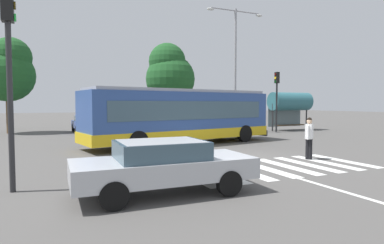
{
  "coord_description": "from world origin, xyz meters",
  "views": [
    {
      "loc": [
        -7.21,
        -11.87,
        2.26
      ],
      "look_at": [
        -0.13,
        3.96,
        1.3
      ],
      "focal_mm": 30.4,
      "sensor_mm": 36.0,
      "label": 1
    }
  ],
  "objects_px": {
    "twin_arm_street_lamp": "(235,57)",
    "background_tree_right": "(170,74)",
    "foreground_sedan": "(163,164)",
    "parked_car_teal": "(121,122)",
    "traffic_light_near_corner": "(9,56)",
    "pedestrian_crossing_street": "(309,136)",
    "parked_car_blue": "(86,123)",
    "city_transit_bus": "(182,116)",
    "traffic_light_far_corner": "(277,92)",
    "bus_stop_shelter": "(290,102)",
    "parked_car_charcoal": "(152,121)",
    "background_tree_left": "(9,70)"
  },
  "relations": [
    {
      "from": "city_transit_bus",
      "to": "pedestrian_crossing_street",
      "type": "height_order",
      "value": "city_transit_bus"
    },
    {
      "from": "twin_arm_street_lamp",
      "to": "background_tree_right",
      "type": "bearing_deg",
      "value": 101.71
    },
    {
      "from": "bus_stop_shelter",
      "to": "background_tree_right",
      "type": "distance_m",
      "value": 12.56
    },
    {
      "from": "city_transit_bus",
      "to": "background_tree_left",
      "type": "distance_m",
      "value": 15.46
    },
    {
      "from": "bus_stop_shelter",
      "to": "parked_car_teal",
      "type": "bearing_deg",
      "value": 161.89
    },
    {
      "from": "background_tree_right",
      "to": "parked_car_charcoal",
      "type": "bearing_deg",
      "value": -125.45
    },
    {
      "from": "parked_car_charcoal",
      "to": "background_tree_right",
      "type": "height_order",
      "value": "background_tree_right"
    },
    {
      "from": "parked_car_blue",
      "to": "parked_car_teal",
      "type": "distance_m",
      "value": 2.69
    },
    {
      "from": "foreground_sedan",
      "to": "bus_stop_shelter",
      "type": "distance_m",
      "value": 21.96
    },
    {
      "from": "foreground_sedan",
      "to": "city_transit_bus",
      "type": "bearing_deg",
      "value": 64.98
    },
    {
      "from": "traffic_light_near_corner",
      "to": "traffic_light_far_corner",
      "type": "distance_m",
      "value": 21.36
    },
    {
      "from": "twin_arm_street_lamp",
      "to": "parked_car_teal",
      "type": "bearing_deg",
      "value": 151.7
    },
    {
      "from": "city_transit_bus",
      "to": "background_tree_left",
      "type": "relative_size",
      "value": 1.55
    },
    {
      "from": "twin_arm_street_lamp",
      "to": "background_tree_right",
      "type": "height_order",
      "value": "twin_arm_street_lamp"
    },
    {
      "from": "parked_car_blue",
      "to": "pedestrian_crossing_street",
      "type": "bearing_deg",
      "value": -67.52
    },
    {
      "from": "parked_car_charcoal",
      "to": "twin_arm_street_lamp",
      "type": "distance_m",
      "value": 8.9
    },
    {
      "from": "pedestrian_crossing_street",
      "to": "city_transit_bus",
      "type": "bearing_deg",
      "value": 112.71
    },
    {
      "from": "traffic_light_far_corner",
      "to": "bus_stop_shelter",
      "type": "bearing_deg",
      "value": 22.64
    },
    {
      "from": "parked_car_teal",
      "to": "traffic_light_far_corner",
      "type": "height_order",
      "value": "traffic_light_far_corner"
    },
    {
      "from": "foreground_sedan",
      "to": "background_tree_right",
      "type": "xyz_separation_m",
      "value": [
        9.02,
        24.08,
        4.59
      ]
    },
    {
      "from": "traffic_light_near_corner",
      "to": "traffic_light_far_corner",
      "type": "xyz_separation_m",
      "value": [
        17.81,
        11.78,
        -0.23
      ]
    },
    {
      "from": "parked_car_blue",
      "to": "background_tree_left",
      "type": "xyz_separation_m",
      "value": [
        -5.42,
        1.78,
        4.08
      ]
    },
    {
      "from": "parked_car_teal",
      "to": "city_transit_bus",
      "type": "bearing_deg",
      "value": -81.73
    },
    {
      "from": "pedestrian_crossing_street",
      "to": "parked_car_blue",
      "type": "xyz_separation_m",
      "value": [
        -6.92,
        16.71,
        -0.2
      ]
    },
    {
      "from": "traffic_light_far_corner",
      "to": "twin_arm_street_lamp",
      "type": "relative_size",
      "value": 0.5
    },
    {
      "from": "parked_car_blue",
      "to": "parked_car_teal",
      "type": "bearing_deg",
      "value": -4.88
    },
    {
      "from": "twin_arm_street_lamp",
      "to": "background_tree_left",
      "type": "distance_m",
      "value": 17.5
    },
    {
      "from": "parked_car_charcoal",
      "to": "background_tree_right",
      "type": "xyz_separation_m",
      "value": [
        3.33,
        4.68,
        4.59
      ]
    },
    {
      "from": "traffic_light_near_corner",
      "to": "twin_arm_street_lamp",
      "type": "distance_m",
      "value": 19.45
    },
    {
      "from": "foreground_sedan",
      "to": "background_tree_right",
      "type": "height_order",
      "value": "background_tree_right"
    },
    {
      "from": "pedestrian_crossing_street",
      "to": "background_tree_right",
      "type": "height_order",
      "value": "background_tree_right"
    },
    {
      "from": "pedestrian_crossing_street",
      "to": "background_tree_right",
      "type": "bearing_deg",
      "value": 84.92
    },
    {
      "from": "city_transit_bus",
      "to": "parked_car_charcoal",
      "type": "relative_size",
      "value": 2.5
    },
    {
      "from": "pedestrian_crossing_street",
      "to": "background_tree_left",
      "type": "height_order",
      "value": "background_tree_left"
    },
    {
      "from": "city_transit_bus",
      "to": "parked_car_teal",
      "type": "distance_m",
      "value": 9.88
    },
    {
      "from": "parked_car_blue",
      "to": "parked_car_charcoal",
      "type": "bearing_deg",
      "value": 3.09
    },
    {
      "from": "parked_car_teal",
      "to": "foreground_sedan",
      "type": "bearing_deg",
      "value": -98.58
    },
    {
      "from": "city_transit_bus",
      "to": "traffic_light_far_corner",
      "type": "relative_size",
      "value": 2.36
    },
    {
      "from": "parked_car_blue",
      "to": "traffic_light_near_corner",
      "type": "distance_m",
      "value": 17.95
    },
    {
      "from": "parked_car_teal",
      "to": "traffic_light_near_corner",
      "type": "height_order",
      "value": "traffic_light_near_corner"
    },
    {
      "from": "parked_car_teal",
      "to": "parked_car_charcoal",
      "type": "bearing_deg",
      "value": 10.49
    },
    {
      "from": "bus_stop_shelter",
      "to": "background_tree_right",
      "type": "xyz_separation_m",
      "value": [
        -7.47,
        9.66,
        2.94
      ]
    },
    {
      "from": "pedestrian_crossing_street",
      "to": "parked_car_teal",
      "type": "bearing_deg",
      "value": 104.42
    },
    {
      "from": "pedestrian_crossing_street",
      "to": "foreground_sedan",
      "type": "xyz_separation_m",
      "value": [
        -7.09,
        -2.39,
        -0.2
      ]
    },
    {
      "from": "traffic_light_near_corner",
      "to": "parked_car_teal",
      "type": "bearing_deg",
      "value": 69.73
    },
    {
      "from": "traffic_light_near_corner",
      "to": "twin_arm_street_lamp",
      "type": "height_order",
      "value": "twin_arm_street_lamp"
    },
    {
      "from": "traffic_light_near_corner",
      "to": "bus_stop_shelter",
      "type": "xyz_separation_m",
      "value": [
        19.97,
        12.67,
        -1.05
      ]
    },
    {
      "from": "bus_stop_shelter",
      "to": "twin_arm_street_lamp",
      "type": "xyz_separation_m",
      "value": [
        -5.48,
        0.07,
        3.53
      ]
    },
    {
      "from": "traffic_light_far_corner",
      "to": "background_tree_right",
      "type": "bearing_deg",
      "value": 116.73
    },
    {
      "from": "traffic_light_far_corner",
      "to": "twin_arm_street_lamp",
      "type": "xyz_separation_m",
      "value": [
        -3.33,
        0.97,
        2.71
      ]
    }
  ]
}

